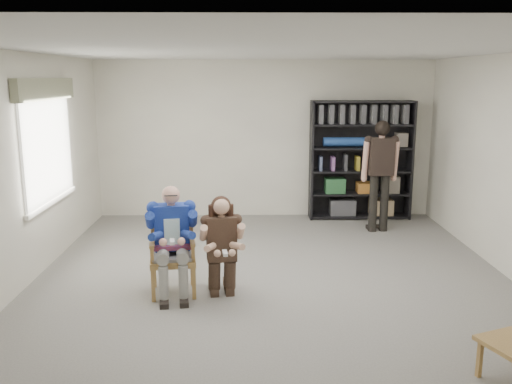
{
  "coord_description": "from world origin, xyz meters",
  "views": [
    {
      "loc": [
        -0.3,
        -6.21,
        2.5
      ],
      "look_at": [
        -0.2,
        0.6,
        1.05
      ],
      "focal_mm": 38.0,
      "sensor_mm": 36.0,
      "label": 1
    }
  ],
  "objects_px": {
    "kneeling_woman": "(222,248)",
    "bookshelf": "(361,160)",
    "seated_man": "(172,240)",
    "standing_man": "(380,177)",
    "armchair": "(173,253)"
  },
  "relations": [
    {
      "from": "bookshelf",
      "to": "standing_man",
      "type": "bearing_deg",
      "value": -80.67
    },
    {
      "from": "armchair",
      "to": "standing_man",
      "type": "bearing_deg",
      "value": 32.53
    },
    {
      "from": "seated_man",
      "to": "standing_man",
      "type": "distance_m",
      "value": 3.99
    },
    {
      "from": "seated_man",
      "to": "bookshelf",
      "type": "bearing_deg",
      "value": 42.14
    },
    {
      "from": "seated_man",
      "to": "kneeling_woman",
      "type": "height_order",
      "value": "seated_man"
    },
    {
      "from": "armchair",
      "to": "bookshelf",
      "type": "xyz_separation_m",
      "value": [
        2.88,
        3.46,
        0.55
      ]
    },
    {
      "from": "armchair",
      "to": "seated_man",
      "type": "distance_m",
      "value": 0.15
    },
    {
      "from": "bookshelf",
      "to": "seated_man",
      "type": "bearing_deg",
      "value": -129.76
    },
    {
      "from": "armchair",
      "to": "bookshelf",
      "type": "height_order",
      "value": "bookshelf"
    },
    {
      "from": "armchair",
      "to": "seated_man",
      "type": "xyz_separation_m",
      "value": [
        0.0,
        0.0,
        0.15
      ]
    },
    {
      "from": "kneeling_woman",
      "to": "standing_man",
      "type": "relative_size",
      "value": 0.65
    },
    {
      "from": "seated_man",
      "to": "standing_man",
      "type": "xyz_separation_m",
      "value": [
        3.02,
        2.6,
        0.26
      ]
    },
    {
      "from": "bookshelf",
      "to": "standing_man",
      "type": "distance_m",
      "value": 0.89
    },
    {
      "from": "kneeling_woman",
      "to": "bookshelf",
      "type": "bearing_deg",
      "value": 49.19
    },
    {
      "from": "armchair",
      "to": "standing_man",
      "type": "distance_m",
      "value": 4.01
    }
  ]
}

